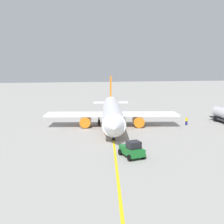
{
  "coord_description": "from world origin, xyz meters",
  "views": [
    {
      "loc": [
        50.11,
        -12.15,
        11.09
      ],
      "look_at": [
        0.0,
        0.0,
        3.0
      ],
      "focal_mm": 42.93,
      "sensor_mm": 36.0,
      "label": 1
    }
  ],
  "objects_px": {
    "airplane": "(112,113)",
    "safety_cone_nose": "(141,148)",
    "pushback_tug": "(132,150)",
    "refueling_worker": "(186,121)"
  },
  "relations": [
    {
      "from": "safety_cone_nose",
      "to": "airplane",
      "type": "bearing_deg",
      "value": -179.42
    },
    {
      "from": "refueling_worker",
      "to": "airplane",
      "type": "bearing_deg",
      "value": -98.09
    },
    {
      "from": "pushback_tug",
      "to": "refueling_worker",
      "type": "xyz_separation_m",
      "value": [
        -16.85,
        17.04,
        -0.19
      ]
    },
    {
      "from": "airplane",
      "to": "pushback_tug",
      "type": "relative_size",
      "value": 8.06
    },
    {
      "from": "airplane",
      "to": "refueling_worker",
      "type": "distance_m",
      "value": 15.37
    },
    {
      "from": "safety_cone_nose",
      "to": "refueling_worker",
      "type": "bearing_deg",
      "value": 134.15
    },
    {
      "from": "airplane",
      "to": "safety_cone_nose",
      "type": "xyz_separation_m",
      "value": [
        16.64,
        0.17,
        -2.32
      ]
    },
    {
      "from": "airplane",
      "to": "pushback_tug",
      "type": "height_order",
      "value": "airplane"
    },
    {
      "from": "airplane",
      "to": "safety_cone_nose",
      "type": "bearing_deg",
      "value": 0.58
    },
    {
      "from": "pushback_tug",
      "to": "refueling_worker",
      "type": "bearing_deg",
      "value": 134.67
    }
  ]
}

